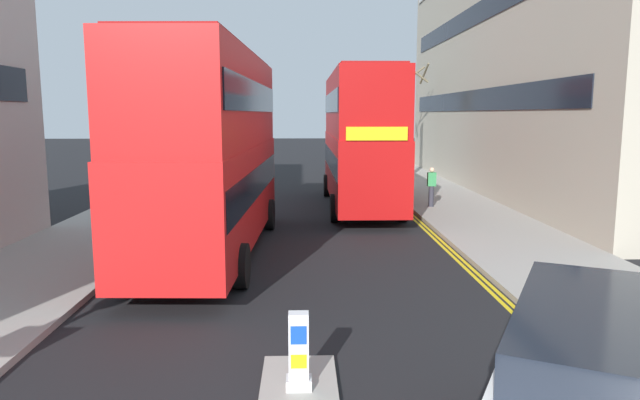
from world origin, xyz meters
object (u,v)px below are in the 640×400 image
Objects in this scene: keep_left_bollard at (299,354)px; double_decker_bus_oncoming at (360,136)px; double_decker_bus_away at (212,146)px; pedestrian_far at (431,186)px.

double_decker_bus_oncoming is (2.49, 16.37, 2.42)m from keep_left_bollard.
double_decker_bus_away is at bearing -121.90° from double_decker_bus_oncoming.
double_decker_bus_oncoming is 3.61m from pedestrian_far.
double_decker_bus_away is (-2.44, 8.44, 2.42)m from keep_left_bollard.
double_decker_bus_away reaches higher than pedestrian_far.
keep_left_bollard is 0.10× the size of double_decker_bus_oncoming.
double_decker_bus_oncoming is at bearing 58.10° from double_decker_bus_away.
double_decker_bus_away and double_decker_bus_oncoming have the same top height.
double_decker_bus_oncoming reaches higher than pedestrian_far.
double_decker_bus_oncoming is at bearing 81.35° from keep_left_bollard.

